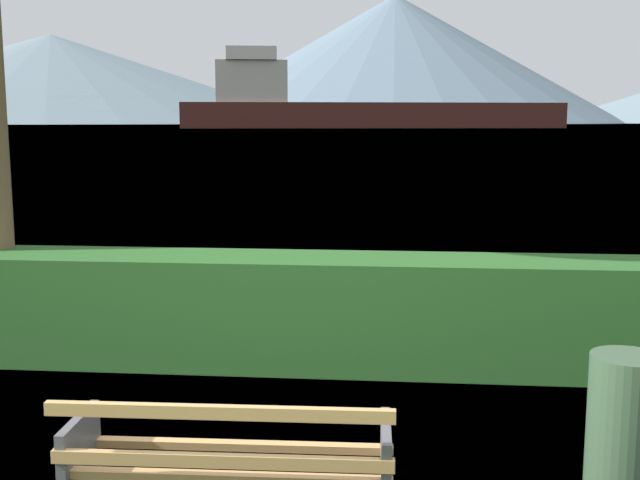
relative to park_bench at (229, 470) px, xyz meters
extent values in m
plane|color=#7A99A8|center=(0.00, 308.63, -0.42)|extent=(620.00, 620.00, 0.00)
cube|color=tan|center=(0.00, -0.13, 0.02)|extent=(1.69, 0.11, 0.04)
cube|color=tan|center=(0.00, 0.06, 0.02)|extent=(1.69, 0.11, 0.04)
cube|color=tan|center=(-0.01, 0.25, 0.02)|extent=(1.69, 0.11, 0.04)
cube|color=tan|center=(0.01, -0.21, 0.14)|extent=(1.69, 0.09, 0.06)
cube|color=tan|center=(0.01, -0.25, 0.41)|extent=(1.69, 0.09, 0.06)
cube|color=#4C4C51|center=(-0.80, 0.02, -0.09)|extent=(0.06, 0.51, 0.68)
cube|color=#285B23|center=(0.00, 3.12, 0.07)|extent=(11.12, 0.81, 1.00)
cylinder|color=#385138|center=(2.20, 0.81, 0.00)|extent=(0.44, 0.44, 0.85)
cube|color=#471E19|center=(-5.16, 214.26, 2.96)|extent=(104.71, 36.14, 6.77)
cube|color=beige|center=(-37.65, 207.82, 11.77)|extent=(21.13, 18.05, 10.84)
cube|color=silver|center=(-37.65, 207.82, 18.88)|extent=(15.97, 18.56, 3.39)
cone|color=slate|center=(-235.27, 529.30, 29.74)|extent=(373.52, 373.52, 60.33)
cone|color=slate|center=(0.00, 561.40, 43.57)|extent=(310.47, 310.47, 87.99)
camera|label=1|loc=(0.82, -3.76, 1.78)|focal=44.12mm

